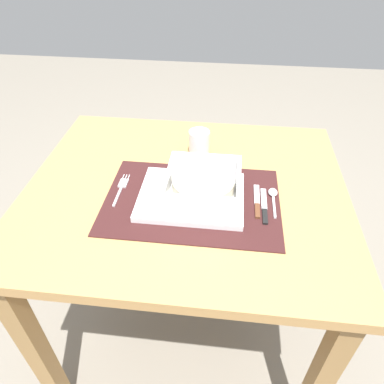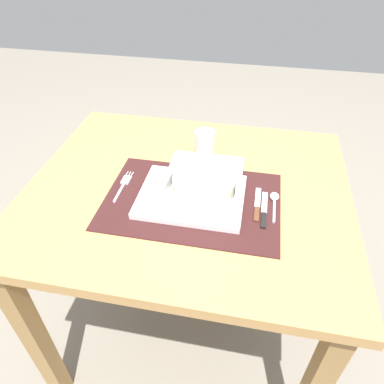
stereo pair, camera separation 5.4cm
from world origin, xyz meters
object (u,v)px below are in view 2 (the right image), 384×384
Objects in this scene: dining_table at (188,216)px; fork at (124,184)px; butter_knife at (264,212)px; drinking_glass at (205,145)px; spoon at (274,199)px; porridge_bowl at (204,185)px; bread_knife at (257,206)px.

fork reaches higher than dining_table.
butter_knife is 1.63× the size of drinking_glass.
spoon reaches higher than butter_knife.
spoon is at bearing -39.85° from drinking_glass.
porridge_bowl is 0.19m from spoon.
fork is (-0.17, -0.03, 0.12)m from dining_table.
fork is 1.03× the size of bread_knife.
butter_knife is (-0.02, -0.05, -0.00)m from spoon.
spoon reaches higher than bread_knife.
drinking_glass is at bearing 133.20° from butter_knife.
butter_knife is at bearing -18.42° from dining_table.
fork is (-0.22, 0.01, -0.04)m from porridge_bowl.
bread_knife is at bearing -5.36° from fork.
bread_knife is 0.27m from drinking_glass.
drinking_glass is at bearing 133.98° from bread_knife.
porridge_bowl is 1.44× the size of bread_knife.
dining_table is 7.80× the size of spoon.
butter_knife is (0.16, -0.03, -0.04)m from porridge_bowl.
bread_knife reaches higher than dining_table.
butter_knife and bread_knife have the same top height.
drinking_glass reaches higher than dining_table.
spoon reaches higher than fork.
bread_knife is at bearing -139.30° from spoon.
butter_knife is at bearing -113.68° from spoon.
spoon is at bearing 67.70° from butter_knife.
drinking_glass is at bearing 98.50° from porridge_bowl.
butter_knife is (0.38, -0.04, 0.00)m from fork.
porridge_bowl is at bearing 173.38° from butter_knife.
drinking_glass is (-0.17, 0.21, 0.03)m from bread_knife.
drinking_glass is at bearing 42.70° from fork.
fork is at bearing -178.78° from bread_knife.
drinking_glass reaches higher than fork.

